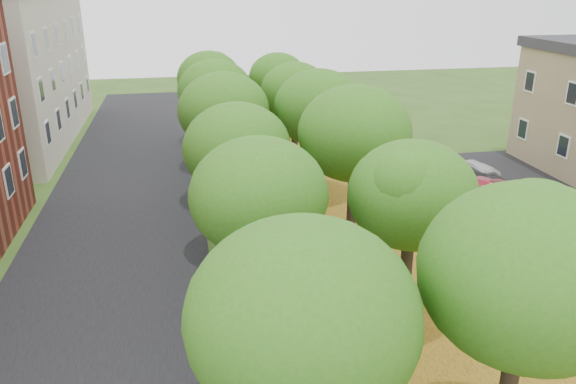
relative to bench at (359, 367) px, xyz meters
name	(u,v)px	position (x,y,z in m)	size (l,w,h in m)	color
street_asphalt	(117,235)	(-7.77, 11.54, -0.40)	(8.00, 70.00, 0.01)	black
footpath	(279,222)	(-0.27, 11.54, -0.40)	(3.20, 70.00, 0.01)	black
leaf_verge	(379,214)	(4.73, 11.54, -0.40)	(7.50, 70.00, 0.01)	#AC871F
parking_lot	(523,195)	(13.23, 12.54, -0.40)	(9.00, 16.00, 0.01)	black
tree_row_west	(230,130)	(-2.47, 11.54, 4.23)	(4.37, 34.37, 6.51)	black
tree_row_east	(335,125)	(2.33, 11.54, 4.23)	(4.37, 34.37, 6.51)	black
bench	(359,367)	(0.00, 0.00, 0.00)	(0.95, 1.70, 0.77)	#29342B
car_silver	(558,235)	(10.73, 6.27, 0.35)	(1.78, 4.43, 1.51)	#A7A7AC
car_red	(490,192)	(10.73, 11.74, 0.28)	(1.45, 4.15, 1.37)	maroon
car_grey	(468,178)	(10.73, 14.05, 0.22)	(1.73, 4.25, 1.23)	#36363B
car_white	(458,171)	(10.73, 15.22, 0.29)	(2.30, 4.99, 1.39)	silver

